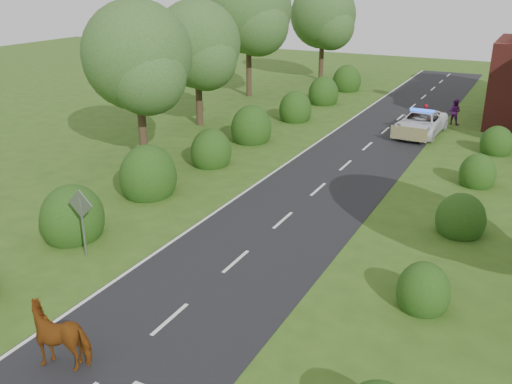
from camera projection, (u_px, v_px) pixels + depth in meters
The scene contains 14 objects.
ground at pixel (170, 320), 16.60m from camera, with size 120.00×120.00×0.00m, color #315218.
road at pixel (339, 171), 29.10m from camera, with size 6.00×70.00×0.02m, color black.
road_markings at pixel (294, 178), 28.04m from camera, with size 4.96×70.00×0.01m.
hedgerow_left at pixel (196, 157), 28.82m from camera, with size 2.75×50.41×3.00m.
hedgerow_right at pixel (465, 209), 22.97m from camera, with size 2.10×45.78×2.10m.
tree_left_a at pixel (140, 61), 28.68m from camera, with size 5.74×5.60×8.38m.
tree_left_b at pixel (199, 48), 36.09m from camera, with size 5.74×5.60×8.07m.
tree_left_c at pixel (251, 14), 44.47m from camera, with size 6.97×6.80×10.22m.
tree_left_d at pixel (325, 18), 52.10m from camera, with size 6.15×6.00×8.89m.
road_sign at pixel (81, 213), 19.78m from camera, with size 1.06×0.08×2.53m.
cow at pixel (63, 337), 14.62m from camera, with size 1.06×2.00×1.42m, color #5F2A0C.
police_van at pixel (421, 123), 35.52m from camera, with size 2.68×5.40×1.60m.
pedestrian_red at pixel (425, 116), 37.08m from camera, with size 0.57×0.37×1.56m, color maroon.
pedestrian_purple at pixel (454, 112), 37.89m from camera, with size 0.83×0.65×1.71m, color #5C196C.
Camera 1 is at (8.63, -11.51, 9.42)m, focal length 40.00 mm.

